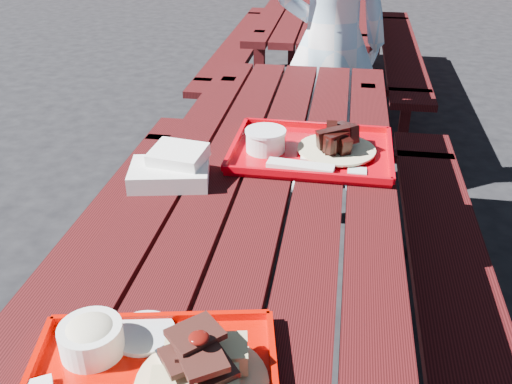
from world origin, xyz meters
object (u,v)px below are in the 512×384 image
at_px(near_tray, 151,368).
at_px(person, 331,45).
at_px(picnic_table_near, 264,244).
at_px(picnic_table_far, 321,28).
at_px(far_tray, 309,148).

relative_size(near_tray, person, 0.31).
relative_size(picnic_table_near, near_tray, 4.90).
distance_m(picnic_table_far, person, 1.39).
distance_m(picnic_table_near, near_tray, 0.77).
xyz_separation_m(picnic_table_far, far_tray, (0.11, -2.56, 0.22)).
distance_m(picnic_table_near, person, 1.46).
bearing_deg(person, near_tray, 73.37).
distance_m(near_tray, person, 2.17).
height_order(far_tray, person, person).
bearing_deg(far_tray, near_tray, -101.47).
distance_m(picnic_table_far, near_tray, 3.54).
height_order(picnic_table_far, far_tray, far_tray).
relative_size(picnic_table_near, far_tray, 4.77).
distance_m(picnic_table_near, picnic_table_far, 2.80).
bearing_deg(picnic_table_far, person, -85.04).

